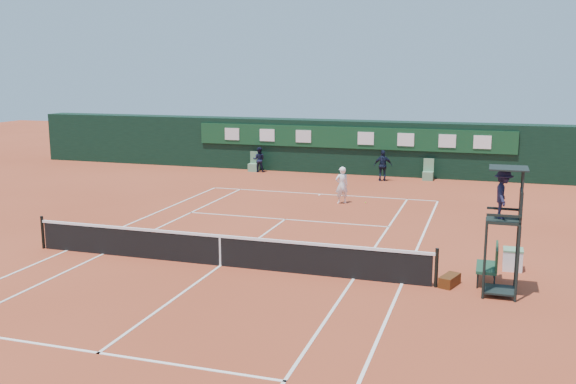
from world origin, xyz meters
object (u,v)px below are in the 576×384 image
Objects in this scene: tennis_net at (220,250)px; umpire_chair at (504,204)px; player_bench at (491,263)px; cooler at (513,259)px; player at (342,185)px.

tennis_net is 3.77× the size of umpire_chair.
tennis_net is 7.85m from player_bench.
cooler is (8.44, 2.27, -0.18)m from tennis_net.
tennis_net is 8.74m from cooler.
tennis_net is at bearing 178.93° from umpire_chair.
cooler is at bearing 15.08° from tennis_net.
umpire_chair is at bearing -1.07° from tennis_net.
tennis_net is 20.00× the size of cooler.
player is (-7.01, 7.86, 0.50)m from cooler.
player_bench reaches higher than cooler.
cooler is (0.62, 1.48, -0.27)m from player_bench.
player is at bearing 122.71° from umpire_chair.
player reaches higher than player_bench.
umpire_chair is (8.03, -0.15, 1.95)m from tennis_net.
player is (1.43, 10.13, 0.31)m from tennis_net.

